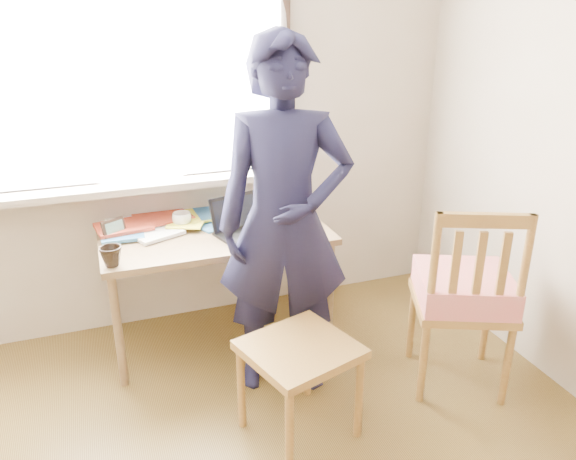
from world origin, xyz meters
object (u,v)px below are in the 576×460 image
object	(u,v)px
desk	(217,245)
person	(285,223)
mug_white	(182,220)
mug_dark	(111,256)
laptop	(241,224)
work_chair	(300,359)
side_chair	(464,291)

from	to	relation	value
desk	person	bearing A→B (deg)	-64.58
mug_white	person	xyz separation A→B (m)	(0.40, -0.67, 0.17)
person	mug_dark	bearing A→B (deg)	178.88
desk	laptop	distance (m)	0.19
work_chair	person	world-z (taller)	person
desk	work_chair	xyz separation A→B (m)	(0.16, -0.92, -0.22)
mug_white	mug_dark	xyz separation A→B (m)	(-0.42, -0.41, 0.01)
side_chair	work_chair	bearing A→B (deg)	-175.14
laptop	mug_dark	bearing A→B (deg)	-164.18
desk	side_chair	size ratio (longest dim) A/B	1.24
mug_white	work_chair	bearing A→B (deg)	-73.35
mug_dark	work_chair	xyz separation A→B (m)	(0.75, -0.68, -0.34)
desk	person	xyz separation A→B (m)	(0.24, -0.50, 0.29)
desk	laptop	bearing A→B (deg)	-15.29
work_chair	person	size ratio (longest dim) A/B	0.32
desk	work_chair	world-z (taller)	desk
side_chair	mug_white	bearing A→B (deg)	141.15
person	side_chair	bearing A→B (deg)	-5.28
mug_white	mug_dark	size ratio (longest dim) A/B	1.02
mug_dark	work_chair	size ratio (longest dim) A/B	0.19
work_chair	mug_dark	bearing A→B (deg)	137.68
mug_dark	mug_white	bearing A→B (deg)	44.07
mug_dark	work_chair	world-z (taller)	mug_dark
mug_white	mug_dark	bearing A→B (deg)	-135.93
laptop	work_chair	size ratio (longest dim) A/B	0.62
mug_dark	side_chair	world-z (taller)	side_chair
laptop	person	world-z (taller)	person
laptop	person	distance (m)	0.50
laptop	desk	bearing A→B (deg)	164.71
desk	mug_white	size ratio (longest dim) A/B	11.56
desk	mug_dark	distance (m)	0.64
laptop	mug_dark	xyz separation A→B (m)	(-0.72, -0.20, 0.00)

